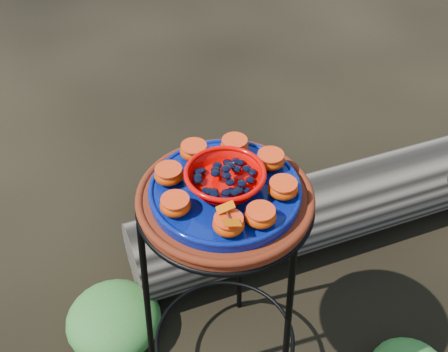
% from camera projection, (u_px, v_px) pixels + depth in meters
% --- Properties ---
extents(plant_stand, '(0.44, 0.44, 0.70)m').
position_uv_depth(plant_stand, '(225.00, 297.00, 1.50)').
color(plant_stand, black).
rests_on(plant_stand, ground).
extents(terracotta_saucer, '(0.39, 0.39, 0.03)m').
position_uv_depth(terracotta_saucer, '(225.00, 200.00, 1.25)').
color(terracotta_saucer, '#53160A').
rests_on(terracotta_saucer, plant_stand).
extents(cobalt_plate, '(0.33, 0.33, 0.02)m').
position_uv_depth(cobalt_plate, '(225.00, 191.00, 1.23)').
color(cobalt_plate, '#03033B').
rests_on(cobalt_plate, terracotta_saucer).
extents(red_bowl, '(0.17, 0.17, 0.05)m').
position_uv_depth(red_bowl, '(225.00, 180.00, 1.21)').
color(red_bowl, '#CE0200').
rests_on(red_bowl, cobalt_plate).
extents(glass_gems, '(0.13, 0.13, 0.02)m').
position_uv_depth(glass_gems, '(225.00, 168.00, 1.19)').
color(glass_gems, black).
rests_on(glass_gems, red_bowl).
extents(orange_half_0, '(0.07, 0.07, 0.04)m').
position_uv_depth(orange_half_0, '(229.00, 224.00, 1.12)').
color(orange_half_0, '#A81901').
rests_on(orange_half_0, cobalt_plate).
extents(orange_half_1, '(0.07, 0.07, 0.04)m').
position_uv_depth(orange_half_1, '(260.00, 216.00, 1.14)').
color(orange_half_1, '#A81901').
rests_on(orange_half_1, cobalt_plate).
extents(orange_half_2, '(0.07, 0.07, 0.04)m').
position_uv_depth(orange_half_2, '(283.00, 189.00, 1.20)').
color(orange_half_2, '#A81901').
rests_on(orange_half_2, cobalt_plate).
extents(orange_half_3, '(0.07, 0.07, 0.04)m').
position_uv_depth(orange_half_3, '(271.00, 160.00, 1.27)').
color(orange_half_3, '#A81901').
rests_on(orange_half_3, cobalt_plate).
extents(orange_half_4, '(0.07, 0.07, 0.04)m').
position_uv_depth(orange_half_4, '(235.00, 146.00, 1.31)').
color(orange_half_4, '#A81901').
rests_on(orange_half_4, cobalt_plate).
extents(orange_half_5, '(0.07, 0.07, 0.04)m').
position_uv_depth(orange_half_5, '(194.00, 151.00, 1.29)').
color(orange_half_5, '#A81901').
rests_on(orange_half_5, cobalt_plate).
extents(orange_half_6, '(0.07, 0.07, 0.04)m').
position_uv_depth(orange_half_6, '(169.00, 175.00, 1.23)').
color(orange_half_6, '#A81901').
rests_on(orange_half_6, cobalt_plate).
extents(orange_half_7, '(0.07, 0.07, 0.04)m').
position_uv_depth(orange_half_7, '(175.00, 205.00, 1.16)').
color(orange_half_7, '#A81901').
rests_on(orange_half_7, cobalt_plate).
extents(butterfly, '(0.09, 0.08, 0.01)m').
position_uv_depth(butterfly, '(229.00, 216.00, 1.10)').
color(butterfly, '#C44A00').
rests_on(butterfly, orange_half_0).
extents(driftwood_log, '(1.44, 1.15, 0.28)m').
position_uv_depth(driftwood_log, '(330.00, 206.00, 2.05)').
color(driftwood_log, black).
rests_on(driftwood_log, ground).
extents(foliage_left, '(0.30, 0.30, 0.15)m').
position_uv_depth(foliage_left, '(113.00, 319.00, 1.77)').
color(foliage_left, '#235C28').
rests_on(foliage_left, ground).
extents(foliage_back, '(0.28, 0.28, 0.14)m').
position_uv_depth(foliage_back, '(234.00, 224.00, 2.08)').
color(foliage_back, '#235C28').
rests_on(foliage_back, ground).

